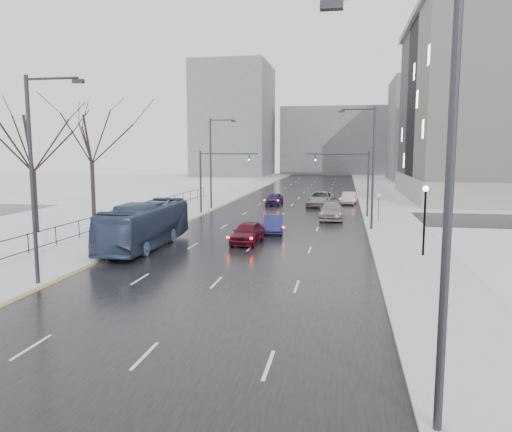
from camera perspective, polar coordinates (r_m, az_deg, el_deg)
The scene contains 26 objects.
road at distance 62.00m, azimuth 4.34°, elevation 1.46°, with size 16.00×150.00×0.04m, color black.
cross_road at distance 50.15m, azimuth 2.95°, elevation 0.03°, with size 130.00×10.00×0.04m, color black.
sidewalk_left at distance 63.89m, azimuth -5.08°, elevation 1.68°, with size 5.00×150.00×0.16m, color silver.
sidewalk_right at distance 61.84m, azimuth 14.06°, elevation 1.29°, with size 5.00×150.00×0.16m, color silver.
park_strip at distance 67.00m, azimuth -12.95°, elevation 1.78°, with size 14.00×150.00×0.12m, color white.
tree_park_d at distance 43.20m, azimuth -23.76°, elevation -1.84°, with size 8.75×8.75×12.50m, color black, non-canonical shape.
tree_park_e at distance 51.89m, azimuth -18.00°, elevation -0.10°, with size 9.45×9.45×13.50m, color black, non-canonical shape.
iron_fence at distance 37.17m, azimuth -21.10°, elevation -1.72°, with size 0.06×70.00×1.30m.
streetlight_r_near at distance 11.56m, azimuth 20.06°, elevation 2.42°, with size 2.95×0.25×10.00m.
streetlight_r_mid at distance 41.40m, azimuth 12.94°, elevation 6.04°, with size 2.95×0.25×10.00m.
streetlight_l_near at distance 25.72m, azimuth -23.86°, elevation 4.80°, with size 2.95×0.25×10.00m.
streetlight_l_far at distance 55.24m, azimuth -4.97°, elevation 6.53°, with size 2.95×0.25×10.00m.
lamppost_r_mid at distance 31.92m, azimuth 18.74°, elevation 0.63°, with size 0.36×0.36×4.28m.
mast_signal_right at distance 49.42m, azimuth 11.47°, elevation 4.54°, with size 6.10×0.33×6.50m.
mast_signal_left at distance 51.21m, azimuth -5.21°, elevation 4.76°, with size 6.10×0.33×6.50m.
no_uturn_sign at distance 45.64m, azimuth 13.87°, elevation 1.96°, with size 0.60×0.06×2.70m.
bldg_far_right at distance 118.46m, azimuth 20.99°, elevation 9.19°, with size 24.00×20.00×22.00m, color slate.
bldg_far_left at distance 129.66m, azimuth -2.51°, elevation 10.81°, with size 18.00×22.00×28.00m, color slate.
bldg_far_center at distance 141.38m, azimuth 9.32°, elevation 8.42°, with size 30.00×18.00×18.00m, color slate.
bus at distance 34.42m, azimuth -12.51°, elevation -1.01°, with size 2.54×10.85×3.02m, color #324261.
sedan_center_near at distance 35.14m, azimuth -0.98°, elevation -1.90°, with size 1.79×4.46×1.52m, color #4B0D19.
sedan_right_near at distance 39.66m, azimuth 2.02°, elevation -0.91°, with size 1.48×4.24×1.40m, color navy.
sedan_right_cross at distance 58.93m, azimuth 7.40°, elevation 1.96°, with size 2.84×6.17×1.71m, color gray.
sedan_right_far at distance 47.92m, azimuth 8.61°, elevation 0.59°, with size 2.24×5.51×1.60m, color gray.
sedan_center_far at distance 59.82m, azimuth 2.13°, elevation 1.96°, with size 1.68×4.17×1.42m, color #281B53.
sedan_right_distant at distance 62.04m, azimuth 10.58°, elevation 2.04°, with size 1.53×4.39×1.45m, color #B5B4B8.
Camera 1 is at (6.16, -1.34, 6.56)m, focal length 35.00 mm.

